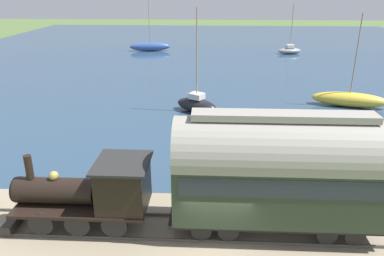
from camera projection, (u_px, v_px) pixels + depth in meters
name	position (u px, v px, depth m)	size (l,w,h in m)	color
ground_plane	(216.00, 256.00, 14.13)	(200.00, 200.00, 0.00)	#516B38
harbor_water	(213.00, 54.00, 55.05)	(80.00, 80.00, 0.01)	#2D4760
rail_embankment	(216.00, 234.00, 14.96)	(5.27, 56.00, 0.61)	gray
steam_locomotive	(95.00, 189.00, 14.49)	(2.24, 5.73, 2.95)	black
passenger_coach	(279.00, 169.00, 13.77)	(2.55, 8.06, 4.82)	black
sailboat_blue	(150.00, 46.00, 57.04)	(2.30, 6.27, 8.26)	#335199
sailboat_yellow	(349.00, 99.00, 31.14)	(2.92, 6.23, 7.54)	gold
sailboat_gray	(290.00, 50.00, 54.93)	(2.25, 3.67, 7.01)	gray
sailboat_black	(197.00, 104.00, 29.81)	(3.20, 3.85, 8.07)	black
rowboat_near_shore	(256.00, 143.00, 23.64)	(1.13, 2.03, 0.44)	beige
rowboat_far_out	(377.00, 135.00, 24.81)	(1.65, 2.64, 0.53)	#B7B2A3
rowboat_off_pier	(314.00, 131.00, 25.46)	(1.65, 2.46, 0.51)	silver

